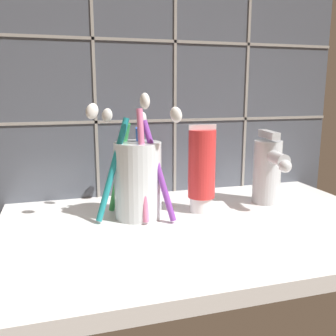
# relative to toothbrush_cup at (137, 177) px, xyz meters

# --- Properties ---
(sink_counter) EXTENTS (0.58, 0.37, 0.02)m
(sink_counter) POSITION_rel_toothbrush_cup_xyz_m (0.08, -0.05, -0.07)
(sink_counter) COLOR white
(sink_counter) RESTS_ON ground
(tile_wall_backsplash) EXTENTS (0.68, 0.02, 0.41)m
(tile_wall_backsplash) POSITION_rel_toothbrush_cup_xyz_m (0.08, 0.14, 0.12)
(tile_wall_backsplash) COLOR #4C515B
(tile_wall_backsplash) RESTS_ON ground
(toothbrush_cup) EXTENTS (0.13, 0.12, 0.19)m
(toothbrush_cup) POSITION_rel_toothbrush_cup_xyz_m (0.00, 0.00, 0.00)
(toothbrush_cup) COLOR silver
(toothbrush_cup) RESTS_ON sink_counter
(toothpaste_tube) EXTENTS (0.04, 0.04, 0.14)m
(toothpaste_tube) POSITION_rel_toothbrush_cup_xyz_m (0.10, 0.00, 0.01)
(toothpaste_tube) COLOR white
(toothpaste_tube) RESTS_ON sink_counter
(sink_faucet) EXTENTS (0.05, 0.10, 0.12)m
(sink_faucet) POSITION_rel_toothbrush_cup_xyz_m (0.23, 0.01, -0.00)
(sink_faucet) COLOR silver
(sink_faucet) RESTS_ON sink_counter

